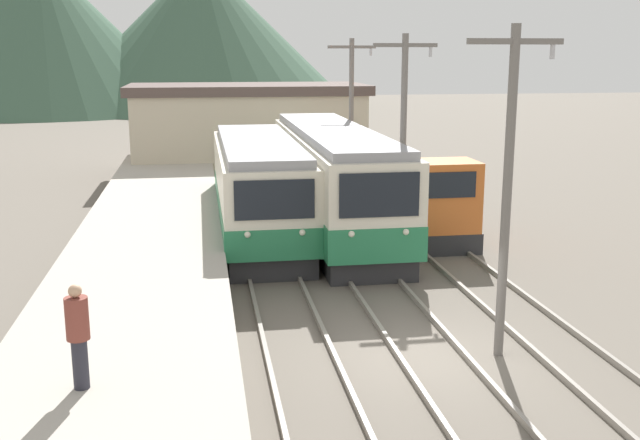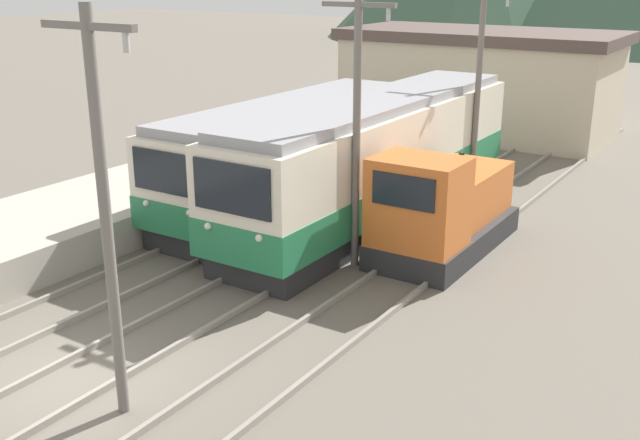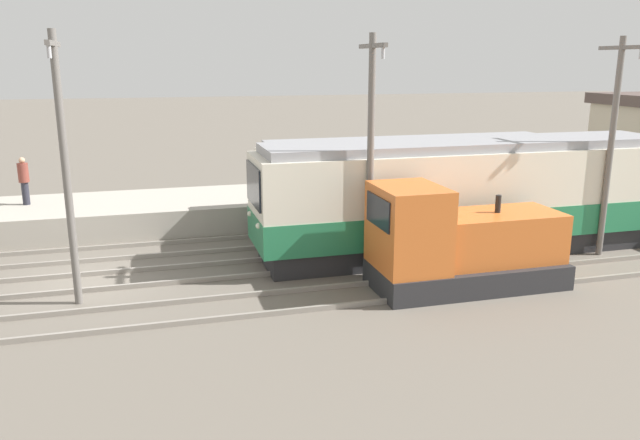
# 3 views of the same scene
# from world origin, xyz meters

# --- Properties ---
(ground_plane) EXTENTS (200.00, 200.00, 0.00)m
(ground_plane) POSITION_xyz_m (0.00, 0.00, 0.00)
(ground_plane) COLOR #665E54
(track_center) EXTENTS (1.54, 60.00, 0.14)m
(track_center) POSITION_xyz_m (0.20, 0.00, 0.07)
(track_center) COLOR gray
(track_center) RESTS_ON ground
(track_right) EXTENTS (1.54, 60.00, 0.14)m
(track_right) POSITION_xyz_m (3.20, 0.00, 0.07)
(track_right) COLOR gray
(track_right) RESTS_ON ground
(commuter_train_left) EXTENTS (2.84, 11.46, 3.51)m
(commuter_train_left) POSITION_xyz_m (-2.60, 11.27, 1.64)
(commuter_train_left) COLOR #28282B
(commuter_train_left) RESTS_ON ground
(commuter_train_center) EXTENTS (2.84, 14.38, 3.78)m
(commuter_train_center) POSITION_xyz_m (0.20, 12.00, 1.75)
(commuter_train_center) COLOR #28282B
(commuter_train_center) RESTS_ON ground
(shunting_locomotive) EXTENTS (2.40, 5.48, 3.00)m
(shunting_locomotive) POSITION_xyz_m (3.20, 10.15, 1.21)
(shunting_locomotive) COLOR #28282B
(shunting_locomotive) RESTS_ON ground
(catenary_mast_near) EXTENTS (2.00, 0.20, 7.02)m
(catenary_mast_near) POSITION_xyz_m (1.71, -0.15, 3.83)
(catenary_mast_near) COLOR slate
(catenary_mast_near) RESTS_ON ground
(catenary_mast_mid) EXTENTS (2.00, 0.20, 7.02)m
(catenary_mast_mid) POSITION_xyz_m (1.71, 8.02, 3.83)
(catenary_mast_mid) COLOR slate
(catenary_mast_mid) RESTS_ON ground
(catenary_mast_far) EXTENTS (2.00, 0.20, 7.02)m
(catenary_mast_far) POSITION_xyz_m (1.71, 16.19, 3.83)
(catenary_mast_far) COLOR slate
(catenary_mast_far) RESTS_ON ground
(station_building) EXTENTS (12.60, 6.30, 4.79)m
(station_building) POSITION_xyz_m (-1.99, 26.00, 2.42)
(station_building) COLOR beige
(station_building) RESTS_ON ground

